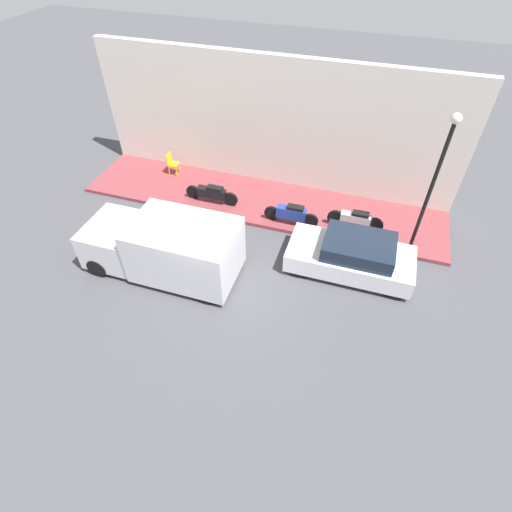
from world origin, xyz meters
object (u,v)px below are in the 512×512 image
delivery_van (164,247)px  streetlamp (436,174)px  parked_car (352,256)px  scooter_silver (356,219)px  motorcycle_blue (291,214)px  motorcycle_black (212,193)px  cafe_chair (172,162)px

delivery_van → streetlamp: 8.48m
parked_car → scooter_silver: (2.03, 0.14, -0.08)m
scooter_silver → motorcycle_blue: 2.29m
parked_car → motorcycle_black: 5.99m
delivery_van → parked_car: bearing=-72.6°
motorcycle_black → delivery_van: bearing=179.3°
delivery_van → scooter_silver: delivery_van is taller
motorcycle_blue → cafe_chair: bearing=72.8°
scooter_silver → motorcycle_blue: (-0.41, 2.26, 0.01)m
scooter_silver → streetlamp: size_ratio=0.41×
motorcycle_blue → delivery_van: bearing=135.9°
parked_car → cafe_chair: parked_car is taller
motorcycle_blue → streetlamp: (-0.12, -4.22, 2.56)m
delivery_van → cafe_chair: delivery_van is taller
motorcycle_black → streetlamp: 7.93m
motorcycle_black → scooter_silver: bearing=-89.4°
delivery_van → scooter_silver: size_ratio=2.48×
motorcycle_blue → streetlamp: bearing=-91.7°
parked_car → cafe_chair: size_ratio=4.34×
streetlamp → cafe_chair: 10.34m
scooter_silver → parked_car: bearing=-176.0°
delivery_van → scooter_silver: 6.76m
scooter_silver → motorcycle_blue: motorcycle_blue is taller
motorcycle_blue → parked_car: bearing=-124.0°
parked_car → streetlamp: 3.43m
cafe_chair → motorcycle_black: bearing=-120.3°
parked_car → motorcycle_black: bearing=70.8°
scooter_silver → motorcycle_black: 5.51m
motorcycle_black → cafe_chair: (1.40, 2.39, 0.12)m
motorcycle_black → motorcycle_blue: bearing=-96.1°
parked_car → motorcycle_blue: bearing=56.0°
delivery_van → motorcycle_blue: size_ratio=2.46×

